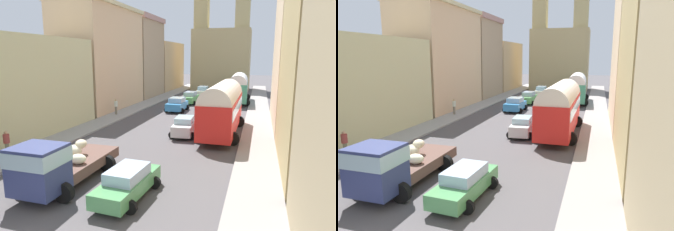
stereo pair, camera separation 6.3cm
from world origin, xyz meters
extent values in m
plane|color=#4D494C|center=(0.00, 27.00, 0.00)|extent=(154.00, 154.00, 0.00)
cube|color=#989796|center=(-7.25, 27.00, 0.07)|extent=(2.50, 70.00, 0.14)
cube|color=gray|center=(7.25, 27.00, 0.07)|extent=(2.50, 70.00, 0.14)
cube|color=beige|center=(-11.21, 13.10, 3.95)|extent=(5.43, 14.60, 7.90)
cube|color=#DBB48B|center=(-11.35, 27.25, 5.93)|extent=(5.70, 12.87, 11.86)
cube|color=beige|center=(-11.35, 27.25, 12.08)|extent=(6.27, 12.87, 0.43)
cube|color=tan|center=(-11.02, 38.87, 5.82)|extent=(5.04, 9.50, 11.65)
cube|color=tan|center=(-11.02, 38.87, 12.02)|extent=(5.54, 9.50, 0.74)
cube|color=tan|center=(-10.61, 50.83, 4.49)|extent=(4.23, 13.51, 8.98)
cube|color=beige|center=(11.31, 24.08, 6.58)|extent=(5.62, 12.24, 13.15)
cube|color=tan|center=(0.00, 53.38, 5.67)|extent=(10.58, 7.38, 11.34)
cube|color=tan|center=(-3.70, 51.54, 9.01)|extent=(2.49, 2.49, 18.03)
cube|color=tan|center=(3.70, 51.54, 9.01)|extent=(2.49, 2.49, 18.03)
cube|color=red|center=(4.38, 18.56, 1.76)|extent=(2.56, 9.81, 2.53)
cylinder|color=silver|center=(4.38, 18.56, 3.03)|extent=(2.51, 9.62, 2.42)
cube|color=#99B7C6|center=(4.38, 18.56, 2.32)|extent=(2.60, 9.03, 0.81)
cylinder|color=black|center=(3.23, 21.60, 0.50)|extent=(1.00, 0.35, 1.00)
cylinder|color=black|center=(5.58, 21.58, 0.50)|extent=(1.00, 0.35, 1.00)
cylinder|color=black|center=(3.18, 15.53, 0.50)|extent=(1.00, 0.35, 1.00)
cylinder|color=black|center=(5.52, 15.51, 0.50)|extent=(1.00, 0.35, 1.00)
cube|color=#3B8D6D|center=(4.46, 36.45, 1.68)|extent=(2.68, 8.78, 2.36)
cylinder|color=silver|center=(4.46, 36.45, 2.86)|extent=(2.63, 8.60, 2.38)
cube|color=#99B7C6|center=(4.46, 36.45, 2.20)|extent=(2.71, 8.09, 0.75)
cylinder|color=black|center=(3.23, 39.11, 0.50)|extent=(1.00, 0.35, 1.00)
cylinder|color=black|center=(5.53, 39.18, 0.50)|extent=(1.00, 0.35, 1.00)
cylinder|color=black|center=(3.38, 33.71, 0.50)|extent=(1.00, 0.35, 1.00)
cylinder|color=black|center=(5.69, 33.78, 0.50)|extent=(1.00, 0.35, 1.00)
cube|color=navy|center=(-1.79, 4.38, 1.49)|extent=(2.10, 1.88, 2.09)
cube|color=#99B7C6|center=(-1.79, 4.38, 2.08)|extent=(2.14, 1.95, 0.67)
cube|color=brown|center=(-1.77, 7.61, 0.73)|extent=(2.12, 4.63, 0.55)
ellipsoid|color=beige|center=(-2.23, 7.70, 1.30)|extent=(1.15, 1.14, 0.59)
ellipsoid|color=beige|center=(-2.10, 6.54, 1.28)|extent=(0.75, 0.95, 0.56)
ellipsoid|color=beige|center=(-1.34, 6.64, 1.25)|extent=(0.91, 0.76, 0.50)
ellipsoid|color=beige|center=(-2.04, 8.01, 1.58)|extent=(0.82, 0.94, 0.49)
cylinder|color=black|center=(-0.75, 4.57, 0.45)|extent=(0.90, 0.31, 0.90)
cylinder|color=black|center=(-2.83, 4.59, 0.45)|extent=(0.90, 0.31, 0.90)
cylinder|color=black|center=(-0.72, 8.46, 0.45)|extent=(0.90, 0.32, 0.90)
cylinder|color=black|center=(-2.80, 8.47, 0.45)|extent=(0.90, 0.32, 0.90)
cube|color=#3687CA|center=(-1.93, 27.76, 0.67)|extent=(1.85, 3.87, 0.79)
cube|color=#96B4C9|center=(-1.93, 27.76, 1.34)|extent=(1.61, 2.02, 0.56)
cylinder|color=black|center=(-1.04, 26.56, 0.30)|extent=(0.60, 0.21, 0.60)
cylinder|color=black|center=(-2.84, 26.59, 0.30)|extent=(0.60, 0.21, 0.60)
cylinder|color=black|center=(-1.01, 28.94, 0.30)|extent=(0.60, 0.21, 0.60)
cylinder|color=black|center=(-2.81, 28.97, 0.30)|extent=(0.60, 0.21, 0.60)
cube|color=#519A4D|center=(-1.70, 33.89, 0.66)|extent=(1.68, 4.08, 0.79)
cube|color=#A2B3C3|center=(-1.70, 33.89, 1.35)|extent=(1.44, 2.14, 0.58)
cylinder|color=black|center=(-0.96, 32.61, 0.30)|extent=(0.60, 0.21, 0.60)
cylinder|color=black|center=(-2.52, 32.66, 0.30)|extent=(0.60, 0.21, 0.60)
cylinder|color=black|center=(-0.88, 35.11, 0.30)|extent=(0.60, 0.21, 0.60)
cylinder|color=black|center=(-2.44, 35.16, 0.30)|extent=(0.60, 0.21, 0.60)
cube|color=silver|center=(-1.52, 42.45, 0.63)|extent=(1.66, 4.02, 0.73)
cube|color=#97BAD3|center=(-1.52, 42.45, 1.29)|extent=(1.45, 2.10, 0.60)
cylinder|color=black|center=(-0.72, 41.20, 0.30)|extent=(0.60, 0.21, 0.60)
cylinder|color=black|center=(-2.34, 41.22, 0.30)|extent=(0.60, 0.21, 0.60)
cylinder|color=black|center=(-0.69, 43.68, 0.30)|extent=(0.60, 0.21, 0.60)
cylinder|color=black|center=(-2.32, 43.70, 0.30)|extent=(0.60, 0.21, 0.60)
cube|color=#4E9156|center=(1.73, 5.81, 0.60)|extent=(1.77, 4.24, 0.66)
cube|color=#A0B6D2|center=(1.73, 5.81, 1.18)|extent=(1.47, 2.24, 0.50)
cylinder|color=black|center=(1.03, 7.14, 0.30)|extent=(0.60, 0.21, 0.60)
cylinder|color=black|center=(2.57, 7.06, 0.30)|extent=(0.60, 0.21, 0.60)
cylinder|color=black|center=(0.89, 4.57, 0.30)|extent=(0.60, 0.21, 0.60)
cylinder|color=black|center=(2.43, 4.48, 0.30)|extent=(0.60, 0.21, 0.60)
cube|color=silver|center=(1.56, 17.18, 0.67)|extent=(1.76, 3.80, 0.81)
cube|color=#9CC3CC|center=(1.56, 17.18, 1.31)|extent=(1.46, 2.01, 0.47)
cylinder|color=black|center=(0.73, 18.27, 0.30)|extent=(0.60, 0.21, 0.60)
cylinder|color=black|center=(2.24, 18.37, 0.30)|extent=(0.60, 0.21, 0.60)
cylinder|color=black|center=(0.89, 15.98, 0.30)|extent=(0.60, 0.21, 0.60)
cylinder|color=black|center=(2.40, 16.08, 0.30)|extent=(0.60, 0.21, 0.60)
cube|color=silver|center=(1.54, 43.15, 0.65)|extent=(1.77, 3.72, 0.76)
cube|color=#A5BBC9|center=(1.54, 43.15, 1.27)|extent=(1.54, 1.94, 0.48)
cylinder|color=black|center=(0.66, 44.29, 0.30)|extent=(0.60, 0.21, 0.60)
cylinder|color=black|center=(2.39, 44.31, 0.30)|extent=(0.60, 0.21, 0.60)
cylinder|color=black|center=(0.69, 42.00, 0.30)|extent=(0.60, 0.21, 0.60)
cylinder|color=black|center=(2.42, 42.01, 0.30)|extent=(0.60, 0.21, 0.60)
cylinder|color=slate|center=(-7.59, 23.30, 0.07)|extent=(0.21, 0.21, 0.14)
cylinder|color=slate|center=(-7.59, 23.30, 0.57)|extent=(0.32, 0.32, 0.85)
cylinder|color=silver|center=(-7.59, 23.30, 1.29)|extent=(0.49, 0.49, 0.60)
sphere|color=tan|center=(-7.59, 23.30, 1.71)|extent=(0.24, 0.24, 0.24)
cylinder|color=#797458|center=(-7.71, 8.53, 0.07)|extent=(0.20, 0.20, 0.14)
cylinder|color=#797458|center=(-7.71, 8.53, 0.57)|extent=(0.33, 0.33, 0.87)
cylinder|color=#A1403B|center=(-7.71, 8.53, 1.29)|extent=(0.51, 0.51, 0.56)
sphere|color=tan|center=(-7.71, 8.53, 1.67)|extent=(0.21, 0.21, 0.21)
camera|label=1|loc=(7.13, -5.76, 6.27)|focal=32.06mm
camera|label=2|loc=(7.19, -5.74, 6.27)|focal=32.06mm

